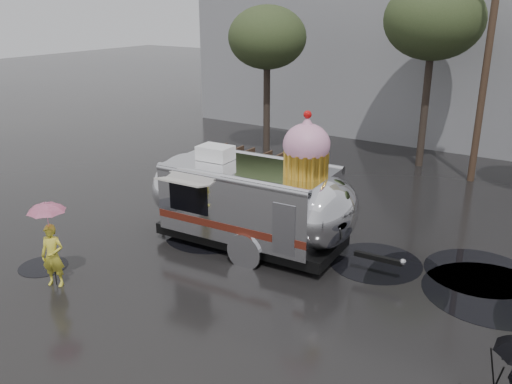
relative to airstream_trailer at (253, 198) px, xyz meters
The scene contains 11 objects.
ground 4.28m from the airstream_trailer, 66.26° to the right, with size 120.00×120.00×0.00m, color black.
puddles 3.98m from the airstream_trailer, ahead, with size 13.40×10.76×0.01m.
grey_building 21.08m from the airstream_trailer, 96.72° to the left, with size 22.00×12.00×13.00m, color slate.
utility_pole 11.55m from the airstream_trailer, 68.39° to the left, with size 1.60×0.28×9.00m.
tree_left 11.49m from the airstream_trailer, 119.98° to the left, with size 3.64×3.64×6.95m.
tree_mid 12.42m from the airstream_trailer, 81.97° to the left, with size 4.20×4.20×8.03m.
barricade_row 7.53m from the airstream_trailer, 121.98° to the left, with size 4.30×0.80×1.00m.
airstream_trailer is the anchor object (origin of this frame).
person_left 5.80m from the airstream_trailer, 122.20° to the right, with size 0.62×0.41×1.71m, color yellow.
umbrella_pink 5.77m from the airstream_trailer, 122.20° to the right, with size 1.19×1.19×2.36m.
tripod 8.66m from the airstream_trailer, 26.87° to the right, with size 0.57×0.64×1.54m.
Camera 1 is at (6.75, -9.01, 7.16)m, focal length 38.00 mm.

